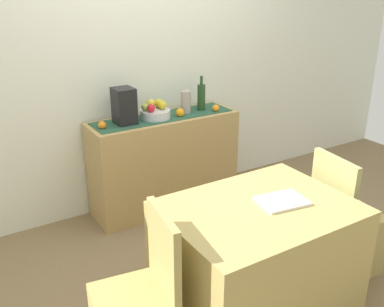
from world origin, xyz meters
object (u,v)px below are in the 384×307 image
object	(u,v)px
sideboard_console	(165,163)
ceramic_vase	(186,102)
coffee_maker	(124,106)
dining_table	(256,259)
wine_bottle	(201,97)
chair_by_corner	(344,236)
open_book	(282,201)
fruit_bowl	(155,114)

from	to	relation	value
sideboard_console	ceramic_vase	size ratio (longest dim) A/B	6.62
coffee_maker	dining_table	xyz separation A→B (m)	(0.18, -1.52, -0.64)
wine_bottle	chair_by_corner	distance (m)	1.69
sideboard_console	ceramic_vase	xyz separation A→B (m)	(0.23, 0.00, 0.53)
open_book	chair_by_corner	distance (m)	0.83
dining_table	ceramic_vase	bearing A→B (deg)	75.07
wine_bottle	open_book	size ratio (longest dim) A/B	1.13
ceramic_vase	chair_by_corner	size ratio (longest dim) A/B	0.22
wine_bottle	ceramic_vase	bearing A→B (deg)	-180.00
fruit_bowl	wine_bottle	xyz separation A→B (m)	(0.47, 0.00, 0.08)
ceramic_vase	coffee_maker	bearing A→B (deg)	180.00
sideboard_console	dining_table	size ratio (longest dim) A/B	1.20
wine_bottle	dining_table	size ratio (longest dim) A/B	0.29
wine_bottle	coffee_maker	xyz separation A→B (m)	(-0.75, -0.00, 0.02)
wine_bottle	open_book	bearing A→B (deg)	-105.32
wine_bottle	open_book	world-z (taller)	wine_bottle
coffee_maker	chair_by_corner	distance (m)	1.96
coffee_maker	dining_table	world-z (taller)	coffee_maker
fruit_bowl	chair_by_corner	xyz separation A→B (m)	(0.72, -1.51, -0.63)
fruit_bowl	wine_bottle	world-z (taller)	wine_bottle
fruit_bowl	dining_table	bearing A→B (deg)	-93.71
sideboard_console	ceramic_vase	world-z (taller)	ceramic_vase
chair_by_corner	sideboard_console	bearing A→B (deg)	112.84
ceramic_vase	chair_by_corner	world-z (taller)	ceramic_vase
sideboard_console	dining_table	xyz separation A→B (m)	(-0.18, -1.52, -0.06)
ceramic_vase	dining_table	distance (m)	1.68
chair_by_corner	ceramic_vase	bearing A→B (deg)	105.22
ceramic_vase	dining_table	xyz separation A→B (m)	(-0.40, -1.52, -0.59)
wine_bottle	chair_by_corner	world-z (taller)	wine_bottle
sideboard_console	coffee_maker	world-z (taller)	coffee_maker
wine_bottle	ceramic_vase	xyz separation A→B (m)	(-0.16, -0.00, -0.03)
fruit_bowl	dining_table	world-z (taller)	fruit_bowl
fruit_bowl	open_book	xyz separation A→B (m)	(0.04, -1.55, -0.15)
sideboard_console	fruit_bowl	xyz separation A→B (m)	(-0.08, 0.00, 0.47)
sideboard_console	wine_bottle	xyz separation A→B (m)	(0.39, 0.00, 0.55)
sideboard_console	coffee_maker	distance (m)	0.68
fruit_bowl	open_book	size ratio (longest dim) A/B	0.94
fruit_bowl	dining_table	distance (m)	1.61
coffee_maker	sideboard_console	bearing A→B (deg)	0.00
fruit_bowl	ceramic_vase	distance (m)	0.31
sideboard_console	ceramic_vase	distance (m)	0.58
sideboard_console	chair_by_corner	bearing A→B (deg)	-67.16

